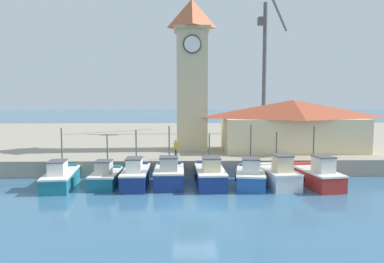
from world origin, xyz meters
name	(u,v)px	position (x,y,z in m)	size (l,w,h in m)	color
ground_plane	(195,209)	(0.00, 0.00, 0.00)	(300.00, 300.00, 0.00)	#386689
quay_wharf	(188,139)	(0.00, 28.28, 0.67)	(120.00, 40.00, 1.34)	#9E937F
fishing_boat_far_left	(61,177)	(-9.45, 5.45, 0.70)	(2.37, 5.41, 4.18)	#196B7F
fishing_boat_left_outer	(106,177)	(-6.26, 5.71, 0.67)	(2.01, 4.15, 3.72)	#196B7F
fishing_boat_left_inner	(136,175)	(-4.11, 5.59, 0.77)	(1.93, 4.98, 4.01)	navy
fishing_boat_mid_left	(169,175)	(-1.68, 5.50, 0.80)	(2.22, 4.15, 4.31)	navy
fishing_boat_center	(210,175)	(1.29, 5.57, 0.79)	(2.18, 5.18, 3.72)	navy
fishing_boat_mid_right	(250,176)	(4.19, 5.30, 0.74)	(2.70, 4.72, 4.41)	#2356A8
fishing_boat_right_inner	(279,175)	(6.22, 5.20, 0.81)	(2.43, 4.42, 3.91)	silver
fishing_boat_right_outer	(317,176)	(8.99, 5.08, 0.79)	(2.65, 5.09, 4.33)	#AD2823
clock_tower	(192,71)	(0.20, 14.67, 8.84)	(3.34, 3.34, 15.75)	beige
warehouse_right	(292,125)	(9.60, 13.52, 3.78)	(13.18, 5.64, 4.77)	beige
port_crane_near	(265,80)	(10.58, 29.90, 8.53)	(6.16, 8.75, 20.08)	#353539
dock_worker_near_tower	(176,149)	(-1.24, 8.90, 2.19)	(0.34, 0.22, 1.62)	#33333D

